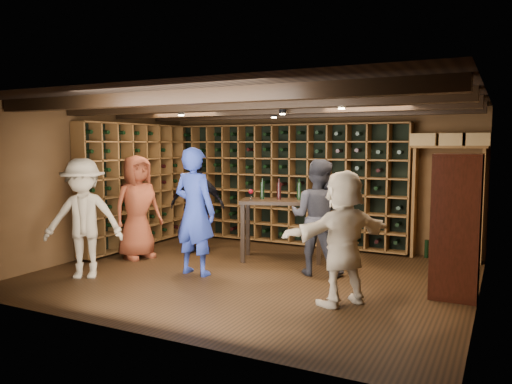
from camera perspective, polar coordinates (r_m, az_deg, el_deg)
The scene contains 13 objects.
ground at distance 7.33m, azimuth -0.51°, elevation -9.49°, with size 6.00×6.00×0.00m, color black.
room_shell at distance 7.15m, azimuth -0.33°, elevation 9.70°, with size 6.00×6.00×6.00m.
wine_rack_back at distance 9.44m, azimuth 3.14°, elevation 0.97°, with size 4.65×0.30×2.20m.
wine_rack_left at distance 9.39m, azimuth -13.67°, elevation 0.79°, with size 0.30×2.65×2.20m.
crate_shelf at distance 8.66m, azimuth 21.23°, elevation 2.96°, with size 1.20×0.32×2.07m.
display_cabinet at distance 6.60m, azimuth 21.84°, elevation -3.98°, with size 0.55×0.50×1.75m.
man_blue_shirt at distance 7.27m, azimuth -7.03°, elevation -2.22°, with size 0.67×0.44×1.85m, color navy.
man_grey_suit at distance 7.29m, azimuth 7.03°, elevation -2.87°, with size 0.82×0.64×1.68m, color black.
guest_red_floral at distance 8.49m, azimuth -13.39°, elevation -1.68°, with size 0.84×0.54×1.71m, color #9B311C.
guest_woman_black at distance 8.67m, azimuth -6.72°, elevation -1.55°, with size 0.98×0.41×1.67m, color black.
guest_khaki at distance 7.46m, azimuth -19.12°, elevation -2.89°, with size 1.10×0.63×1.70m, color gray.
guest_beige at distance 5.97m, azimuth 9.94°, elevation -5.16°, with size 1.49×0.47×1.60m, color tan.
tasting_table at distance 8.13m, azimuth 2.96°, elevation -1.79°, with size 1.46×1.05×1.27m.
Camera 1 is at (3.25, -6.29, 1.90)m, focal length 35.00 mm.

